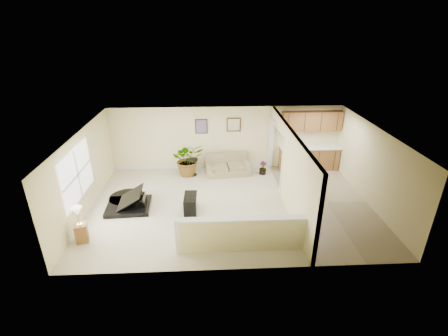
{
  "coord_description": "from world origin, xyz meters",
  "views": [
    {
      "loc": [
        -0.67,
        -9.08,
        5.48
      ],
      "look_at": [
        -0.2,
        0.4,
        1.14
      ],
      "focal_mm": 26.0,
      "sensor_mm": 36.0,
      "label": 1
    }
  ],
  "objects_px": {
    "loveseat": "(227,164)",
    "lamp_stand": "(80,227)",
    "piano_bench": "(191,203)",
    "small_plant": "(263,169)",
    "accent_table": "(192,165)",
    "piano": "(127,191)",
    "palm_plant": "(188,159)"
  },
  "relations": [
    {
      "from": "piano",
      "to": "lamp_stand",
      "type": "bearing_deg",
      "value": -118.69
    },
    {
      "from": "piano",
      "to": "accent_table",
      "type": "relative_size",
      "value": 2.6
    },
    {
      "from": "palm_plant",
      "to": "small_plant",
      "type": "height_order",
      "value": "palm_plant"
    },
    {
      "from": "accent_table",
      "to": "palm_plant",
      "type": "xyz_separation_m",
      "value": [
        -0.16,
        0.06,
        0.22
      ]
    },
    {
      "from": "piano_bench",
      "to": "palm_plant",
      "type": "xyz_separation_m",
      "value": [
        -0.2,
        2.64,
        0.38
      ]
    },
    {
      "from": "accent_table",
      "to": "palm_plant",
      "type": "bearing_deg",
      "value": 158.42
    },
    {
      "from": "loveseat",
      "to": "accent_table",
      "type": "height_order",
      "value": "loveseat"
    },
    {
      "from": "palm_plant",
      "to": "lamp_stand",
      "type": "relative_size",
      "value": 1.31
    },
    {
      "from": "loveseat",
      "to": "palm_plant",
      "type": "relative_size",
      "value": 1.28
    },
    {
      "from": "lamp_stand",
      "to": "loveseat",
      "type": "bearing_deg",
      "value": 44.78
    },
    {
      "from": "accent_table",
      "to": "small_plant",
      "type": "height_order",
      "value": "accent_table"
    },
    {
      "from": "palm_plant",
      "to": "accent_table",
      "type": "bearing_deg",
      "value": -21.58
    },
    {
      "from": "loveseat",
      "to": "lamp_stand",
      "type": "relative_size",
      "value": 1.67
    },
    {
      "from": "accent_table",
      "to": "small_plant",
      "type": "relative_size",
      "value": 1.29
    },
    {
      "from": "accent_table",
      "to": "lamp_stand",
      "type": "xyz_separation_m",
      "value": [
        -2.82,
        -4.0,
        0.03
      ]
    },
    {
      "from": "lamp_stand",
      "to": "small_plant",
      "type": "bearing_deg",
      "value": 35.6
    },
    {
      "from": "lamp_stand",
      "to": "piano_bench",
      "type": "bearing_deg",
      "value": 26.34
    },
    {
      "from": "piano_bench",
      "to": "lamp_stand",
      "type": "xyz_separation_m",
      "value": [
        -2.87,
        -1.42,
        0.19
      ]
    },
    {
      "from": "piano",
      "to": "piano_bench",
      "type": "distance_m",
      "value": 2.07
    },
    {
      "from": "accent_table",
      "to": "small_plant",
      "type": "distance_m",
      "value": 2.74
    },
    {
      "from": "piano_bench",
      "to": "small_plant",
      "type": "height_order",
      "value": "piano_bench"
    },
    {
      "from": "piano_bench",
      "to": "palm_plant",
      "type": "distance_m",
      "value": 2.67
    },
    {
      "from": "accent_table",
      "to": "small_plant",
      "type": "bearing_deg",
      "value": -0.45
    },
    {
      "from": "accent_table",
      "to": "lamp_stand",
      "type": "bearing_deg",
      "value": -125.24
    },
    {
      "from": "loveseat",
      "to": "accent_table",
      "type": "relative_size",
      "value": 2.69
    },
    {
      "from": "lamp_stand",
      "to": "piano",
      "type": "bearing_deg",
      "value": 64.52
    },
    {
      "from": "palm_plant",
      "to": "lamp_stand",
      "type": "distance_m",
      "value": 4.86
    },
    {
      "from": "loveseat",
      "to": "accent_table",
      "type": "bearing_deg",
      "value": -179.46
    },
    {
      "from": "small_plant",
      "to": "lamp_stand",
      "type": "distance_m",
      "value": 6.83
    },
    {
      "from": "loveseat",
      "to": "piano",
      "type": "bearing_deg",
      "value": -150.43
    },
    {
      "from": "piano_bench",
      "to": "lamp_stand",
      "type": "relative_size",
      "value": 0.73
    },
    {
      "from": "piano",
      "to": "lamp_stand",
      "type": "height_order",
      "value": "piano"
    }
  ]
}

